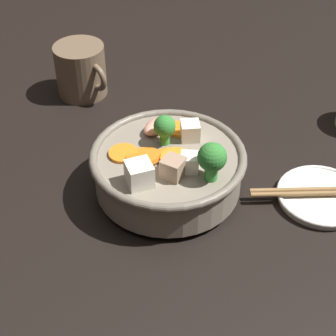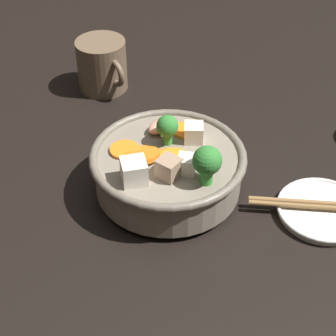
{
  "view_description": "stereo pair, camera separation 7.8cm",
  "coord_description": "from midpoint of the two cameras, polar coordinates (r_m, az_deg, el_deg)",
  "views": [
    {
      "loc": [
        0.42,
        -0.42,
        0.55
      ],
      "look_at": [
        0.0,
        0.0,
        0.04
      ],
      "focal_mm": 60.0,
      "sensor_mm": 36.0,
      "label": 1
    },
    {
      "loc": [
        0.47,
        -0.36,
        0.55
      ],
      "look_at": [
        0.0,
        0.0,
        0.04
      ],
      "focal_mm": 60.0,
      "sensor_mm": 36.0,
      "label": 2
    }
  ],
  "objects": [
    {
      "name": "stirfry_bowl",
      "position": [
        0.78,
        -2.83,
        0.01
      ],
      "size": [
        0.22,
        0.22,
        0.12
      ],
      "color": "slate",
      "rests_on": "ground_plane"
    },
    {
      "name": "side_saucer",
      "position": [
        0.81,
        12.69,
        -2.94
      ],
      "size": [
        0.13,
        0.13,
        0.01
      ],
      "color": "white",
      "rests_on": "ground_plane"
    },
    {
      "name": "ground_plane",
      "position": [
        0.81,
        -2.76,
        -2.43
      ],
      "size": [
        3.0,
        3.0,
        0.0
      ],
      "primitive_type": "plane",
      "color": "black"
    },
    {
      "name": "chopsticks_pair",
      "position": [
        0.8,
        12.78,
        -2.45
      ],
      "size": [
        0.15,
        0.16,
        0.01
      ],
      "color": "olive",
      "rests_on": "side_saucer"
    },
    {
      "name": "dark_mug",
      "position": [
        1.01,
        -11.04,
        9.64
      ],
      "size": [
        0.11,
        0.09,
        0.09
      ],
      "color": "brown",
      "rests_on": "ground_plane"
    }
  ]
}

